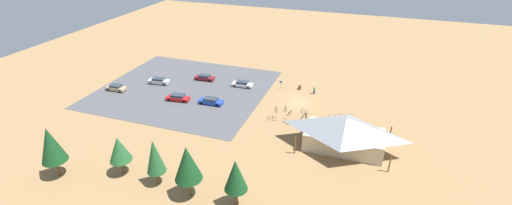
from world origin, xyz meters
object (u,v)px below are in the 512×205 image
bicycle_silver_near_sign (286,121)px  pine_west (51,145)px  pine_far_west (155,156)px  car_blue_aisle_side (211,101)px  pine_east (119,149)px  car_silver_front_row (159,81)px  bike_pavilion (345,131)px  bicycle_purple_lone_west (276,109)px  lot_sign (281,84)px  bicycle_teal_lone_east (304,116)px  bicycle_black_yard_center (290,113)px  car_tan_back_corner (116,88)px  bicycle_red_edge_south (272,118)px  bicycle_yellow_mid_cluster (337,116)px  bicycle_white_by_bin (329,118)px  visitor_by_pavilion (314,90)px  pine_midwest (187,163)px  car_white_near_entry (242,84)px  trash_bin (300,87)px  bicycle_orange_back_row (304,111)px  car_maroon_by_curb (205,77)px  pine_center (236,175)px  bicycle_green_front_row (286,109)px  car_red_end_stall (178,98)px

bicycle_silver_near_sign → pine_west: bearing=42.5°
pine_far_west → car_blue_aisle_side: bearing=-82.0°
pine_east → pine_far_west: bearing=177.3°
pine_far_west → car_silver_front_row: (18.50, -28.81, -3.72)m
bike_pavilion → bicycle_purple_lone_west: (13.45, -8.24, -2.69)m
lot_sign → bicycle_teal_lone_east: size_ratio=1.31×
bicycle_black_yard_center → car_tan_back_corner: car_tan_back_corner is taller
bicycle_silver_near_sign → bicycle_black_yard_center: bicycle_silver_near_sign is taller
bicycle_red_edge_south → bicycle_yellow_mid_cluster: (-11.07, -4.85, -0.01)m
bicycle_silver_near_sign → bike_pavilion: bearing=156.9°
lot_sign → bicycle_silver_near_sign: (-4.70, 13.10, -1.02)m
bicycle_white_by_bin → bicycle_silver_near_sign: bearing=28.7°
car_blue_aisle_side → bicycle_black_yard_center: bearing=-176.5°
bike_pavilion → visitor_by_pavilion: 19.96m
pine_midwest → car_white_near_entry: size_ratio=1.68×
trash_bin → visitor_by_pavilion: size_ratio=0.54×
pine_west → bicycle_black_yard_center: (-26.63, -27.85, -4.82)m
lot_sign → pine_far_west: (7.85, 34.55, 3.06)m
bicycle_white_by_bin → bicycle_purple_lone_west: (10.00, 0.09, 0.03)m
bicycle_orange_back_row → car_maroon_by_curb: (24.58, -7.85, 0.34)m
pine_center → bicycle_green_front_row: size_ratio=4.24×
trash_bin → pine_center: size_ratio=0.13×
bicycle_yellow_mid_cluster → bicycle_purple_lone_west: size_ratio=0.80×
bike_pavilion → bicycle_silver_near_sign: 11.73m
pine_far_west → bicycle_yellow_mid_cluster: pine_far_west is taller
pine_midwest → pine_far_west: bearing=-7.4°
car_tan_back_corner → car_red_end_stall: bearing=-179.6°
bicycle_orange_back_row → pine_midwest: bearing=70.6°
bicycle_orange_back_row → car_tan_back_corner: 40.02m
trash_bin → bicycle_silver_near_sign: trash_bin is taller
car_blue_aisle_side → car_tan_back_corner: bearing=2.4°
lot_sign → visitor_by_pavilion: lot_sign is taller
bike_pavilion → pine_far_west: pine_far_west is taller
trash_bin → bicycle_black_yard_center: (-0.74, 11.54, -0.11)m
bicycle_orange_back_row → bicycle_purple_lone_west: bicycle_purple_lone_west is taller
bicycle_red_edge_south → car_blue_aisle_side: bearing=-9.1°
trash_bin → bicycle_red_edge_south: (1.87, 14.62, -0.07)m
trash_bin → bicycle_purple_lone_west: bearing=79.7°
pine_midwest → bike_pavilion: bearing=-135.1°
trash_bin → car_red_end_stall: bearing=31.3°
bicycle_silver_near_sign → bicycle_green_front_row: (1.26, -4.54, 0.01)m
bicycle_white_by_bin → car_maroon_by_curb: size_ratio=0.36×
car_white_near_entry → car_silver_front_row: bearing=14.3°
pine_midwest → car_blue_aisle_side: size_ratio=1.58×
bike_pavilion → bicycle_green_front_row: size_ratio=8.61×
trash_bin → car_white_near_entry: size_ratio=0.20×
pine_far_west → bicycle_silver_near_sign: size_ratio=4.68×
lot_sign → bicycle_black_yard_center: size_ratio=1.43×
pine_midwest → car_silver_front_row: pine_midwest is taller
bicycle_purple_lone_west → car_silver_front_row: 28.35m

